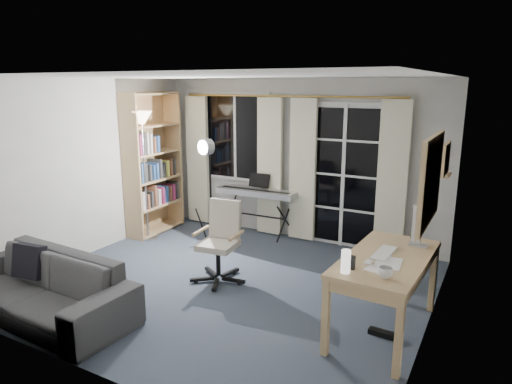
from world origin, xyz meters
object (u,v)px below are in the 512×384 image
desk (386,266)px  mug (385,271)px  keyboard_piano (256,193)px  studio_light (207,160)px  monitor (420,218)px  office_chair (222,233)px  bookshelf (150,167)px  torchiere_lamp (143,137)px  sofa (39,277)px

desk → mug: size_ratio=11.66×
keyboard_piano → desk: bearing=-39.6°
studio_light → desk: size_ratio=1.13×
keyboard_piano → mug: 3.46m
monitor → mug: monitor is taller
office_chair → desk: size_ratio=0.67×
studio_light → bookshelf: bearing=-175.7°
torchiere_lamp → monitor: (4.02, -0.52, -0.52)m
desk → sofa: sofa is taller
office_chair → mug: (2.13, -0.81, 0.25)m
bookshelf → office_chair: bookshelf is taller
mug → monitor: bearing=84.2°
office_chair → keyboard_piano: bearing=97.8°
bookshelf → sofa: size_ratio=1.03×
desk → sofa: size_ratio=0.68×
keyboard_piano → studio_light: (-0.28, -0.88, 0.61)m
desk → studio_light: bearing=162.8°
keyboard_piano → office_chair: bearing=-77.9°
studio_light → office_chair: size_ratio=1.69×
bookshelf → keyboard_piano: bookshelf is taller
studio_light → office_chair: 1.21m
bookshelf → studio_light: (1.31, -0.32, 0.26)m
monitor → mug: bearing=-92.8°
studio_light → sofa: 2.57m
monitor → mug: 0.98m
keyboard_piano → bookshelf: bearing=-162.5°
desk → sofa: (-3.15, -1.37, -0.25)m
bookshelf → sofa: bearing=-73.3°
mug → sofa: mug is taller
torchiere_lamp → monitor: size_ratio=3.55×
office_chair → sofa: (-1.13, -1.68, -0.15)m
monitor → office_chair: bearing=-173.3°
torchiere_lamp → studio_light: 1.15m
bookshelf → monitor: 4.29m
bookshelf → sofa: bookshelf is taller
bookshelf → office_chair: size_ratio=2.28×
torchiere_lamp → office_chair: bearing=-20.3°
studio_light → desk: 2.94m
bookshelf → monitor: (4.21, -0.86, -0.00)m
torchiere_lamp → desk: torchiere_lamp is taller
bookshelf → monitor: bookshelf is taller
sofa → monitor: bearing=30.8°
bookshelf → sofa: (0.85, -2.69, -0.63)m
bookshelf → keyboard_piano: 1.73m
bookshelf → torchiere_lamp: size_ratio=1.14×
sofa → studio_light: bearing=81.3°
torchiere_lamp → monitor: 4.08m
keyboard_piano → studio_light: bearing=-109.6°
mug → bookshelf: bearing=156.2°
keyboard_piano → desk: keyboard_piano is taller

